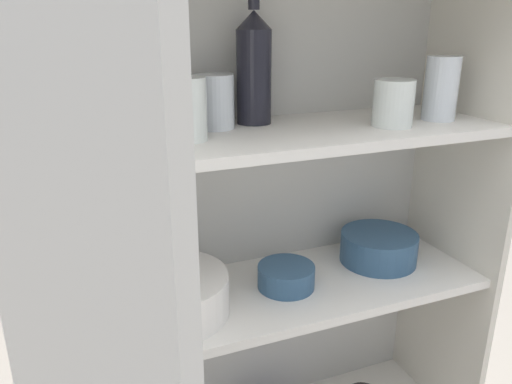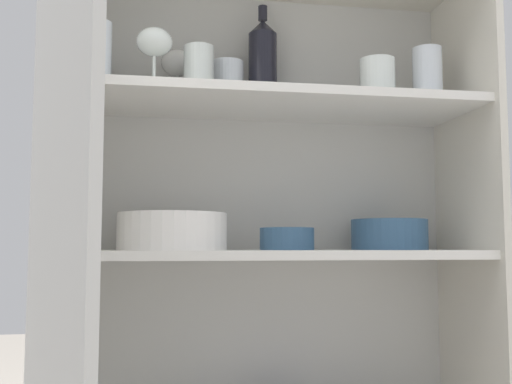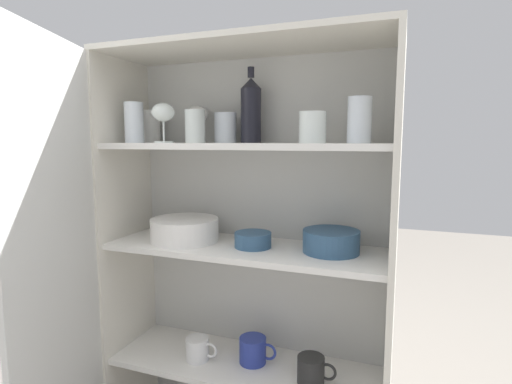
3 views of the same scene
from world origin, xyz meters
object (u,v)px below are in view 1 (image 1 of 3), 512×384
Objects in this scene: wine_bottle at (254,67)px; plate_stack_white at (168,295)px; serving_bowl_small at (286,275)px; mixing_bowl_large at (379,246)px.

wine_bottle is 0.48m from plate_stack_white.
serving_bowl_small is (0.26, 0.00, -0.01)m from plate_stack_white.
mixing_bowl_large reaches higher than serving_bowl_small.
mixing_bowl_large is (0.52, 0.03, -0.00)m from plate_stack_white.
wine_bottle reaches higher than serving_bowl_small.
wine_bottle is 0.52m from mixing_bowl_large.
mixing_bowl_large is at bearing 6.18° from serving_bowl_small.
serving_bowl_small is at bearing -65.43° from wine_bottle.
wine_bottle is at bearing 168.70° from mixing_bowl_large.
mixing_bowl_large is at bearing 3.55° from plate_stack_white.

